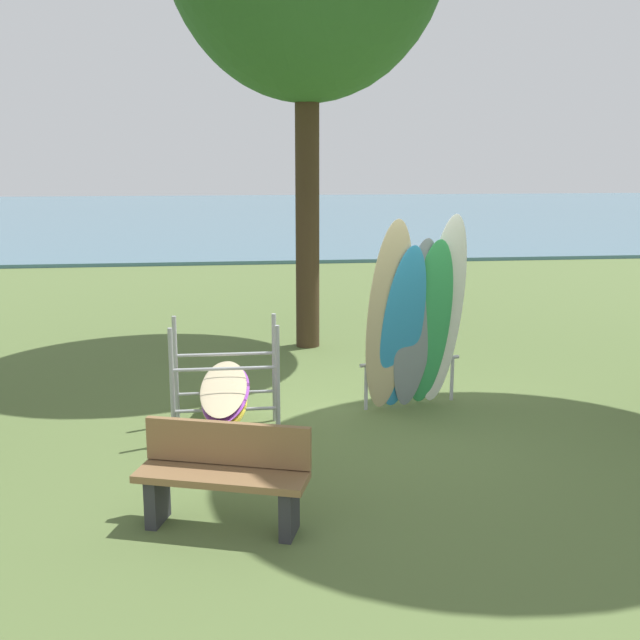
% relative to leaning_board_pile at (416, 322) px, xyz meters
% --- Properties ---
extents(ground_plane, '(80.00, 80.00, 0.00)m').
position_rel_leaning_board_pile_xyz_m(ground_plane, '(-0.60, -0.33, -1.08)').
color(ground_plane, '#566B38').
extents(lake_water, '(80.00, 36.00, 0.10)m').
position_rel_leaning_board_pile_xyz_m(lake_water, '(-0.60, 30.78, -1.03)').
color(lake_water, '#477084').
rests_on(lake_water, ground).
extents(leaning_board_pile, '(1.30, 0.85, 2.35)m').
position_rel_leaning_board_pile_xyz_m(leaning_board_pile, '(0.00, 0.00, 0.00)').
color(leaning_board_pile, '#C6B289').
rests_on(leaning_board_pile, ground).
extents(board_storage_rack, '(1.15, 2.13, 1.25)m').
position_rel_leaning_board_pile_xyz_m(board_storage_rack, '(-2.22, -0.45, -0.61)').
color(board_storage_rack, '#9EA0A5').
rests_on(board_storage_rack, ground).
extents(park_bench, '(1.46, 0.82, 0.85)m').
position_rel_leaning_board_pile_xyz_m(park_bench, '(-2.23, -2.67, -0.63)').
color(park_bench, '#2D2D33').
rests_on(park_bench, ground).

